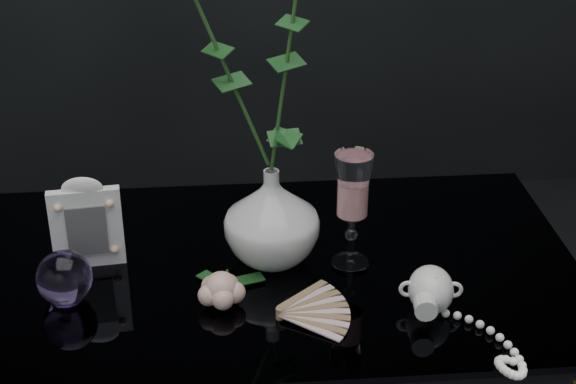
{
  "coord_description": "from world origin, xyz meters",
  "views": [
    {
      "loc": [
        -0.05,
        -1.15,
        1.53
      ],
      "look_at": [
        0.05,
        -0.0,
        0.92
      ],
      "focal_mm": 55.0,
      "sensor_mm": 36.0,
      "label": 1
    }
  ],
  "objects_px": {
    "wine_glass": "(352,211)",
    "pearl_jar": "(431,288)",
    "picture_frame": "(86,222)",
    "paperweight": "(64,278)",
    "loose_rose": "(221,289)",
    "vase": "(272,216)"
  },
  "relations": [
    {
      "from": "wine_glass",
      "to": "pearl_jar",
      "type": "relative_size",
      "value": 0.81
    },
    {
      "from": "vase",
      "to": "loose_rose",
      "type": "relative_size",
      "value": 1.02
    },
    {
      "from": "wine_glass",
      "to": "picture_frame",
      "type": "height_order",
      "value": "wine_glass"
    },
    {
      "from": "wine_glass",
      "to": "pearl_jar",
      "type": "height_order",
      "value": "wine_glass"
    },
    {
      "from": "wine_glass",
      "to": "picture_frame",
      "type": "bearing_deg",
      "value": 175.0
    },
    {
      "from": "pearl_jar",
      "to": "loose_rose",
      "type": "bearing_deg",
      "value": -179.78
    },
    {
      "from": "picture_frame",
      "to": "vase",
      "type": "bearing_deg",
      "value": -8.04
    },
    {
      "from": "vase",
      "to": "picture_frame",
      "type": "xyz_separation_m",
      "value": [
        -0.29,
        0.01,
        -0.0
      ]
    },
    {
      "from": "wine_glass",
      "to": "pearl_jar",
      "type": "xyz_separation_m",
      "value": [
        0.1,
        -0.13,
        -0.06
      ]
    },
    {
      "from": "pearl_jar",
      "to": "vase",
      "type": "bearing_deg",
      "value": 152.28
    },
    {
      "from": "picture_frame",
      "to": "pearl_jar",
      "type": "relative_size",
      "value": 0.65
    },
    {
      "from": "loose_rose",
      "to": "pearl_jar",
      "type": "bearing_deg",
      "value": 5.62
    },
    {
      "from": "wine_glass",
      "to": "vase",
      "type": "bearing_deg",
      "value": 167.96
    },
    {
      "from": "paperweight",
      "to": "wine_glass",
      "type": "bearing_deg",
      "value": 8.36
    },
    {
      "from": "paperweight",
      "to": "loose_rose",
      "type": "xyz_separation_m",
      "value": [
        0.23,
        -0.03,
        -0.02
      ]
    },
    {
      "from": "picture_frame",
      "to": "pearl_jar",
      "type": "height_order",
      "value": "picture_frame"
    },
    {
      "from": "loose_rose",
      "to": "vase",
      "type": "bearing_deg",
      "value": 66.78
    },
    {
      "from": "wine_glass",
      "to": "paperweight",
      "type": "distance_m",
      "value": 0.45
    },
    {
      "from": "loose_rose",
      "to": "wine_glass",
      "type": "bearing_deg",
      "value": 36.05
    },
    {
      "from": "vase",
      "to": "paperweight",
      "type": "xyz_separation_m",
      "value": [
        -0.32,
        -0.09,
        -0.04
      ]
    },
    {
      "from": "wine_glass",
      "to": "pearl_jar",
      "type": "bearing_deg",
      "value": -51.8
    },
    {
      "from": "paperweight",
      "to": "pearl_jar",
      "type": "xyz_separation_m",
      "value": [
        0.54,
        -0.06,
        -0.01
      ]
    }
  ]
}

